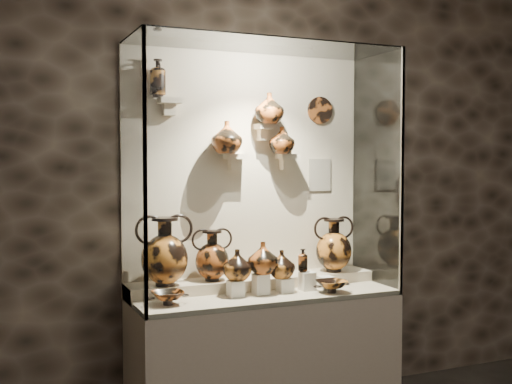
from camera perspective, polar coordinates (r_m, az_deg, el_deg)
wall_back at (r=4.36m, az=-0.96°, el=1.87°), size 5.00×0.02×3.20m
plinth at (r=4.26m, az=0.76°, el=-14.56°), size 1.70×0.60×0.80m
front_tier at (r=4.15m, az=0.76°, el=-9.10°), size 1.68×0.58×0.03m
rear_tier at (r=4.30m, az=-0.20°, el=-8.20°), size 1.70×0.25×0.10m
back_panel at (r=4.35m, az=-0.93°, el=1.87°), size 1.70×0.03×1.60m
glass_front at (r=3.80m, az=2.61°, el=1.71°), size 1.70×0.01×1.60m
glass_left at (r=3.80m, az=-10.96°, el=1.66°), size 0.01×0.60×1.60m
glass_right at (r=4.48m, az=10.69°, el=1.85°), size 0.01×0.60×1.60m
glass_top at (r=4.13m, az=0.78°, el=12.91°), size 1.70×0.60×0.01m
frame_post_left at (r=3.52m, az=-9.84°, el=1.57°), size 0.02×0.02×1.60m
frame_post_right at (r=4.24m, az=12.83°, el=1.77°), size 0.02×0.02×1.60m
pedestal_a at (r=4.01m, az=-1.84°, el=-8.58°), size 0.09×0.09×0.10m
pedestal_b at (r=4.07m, az=0.41°, el=-8.19°), size 0.09×0.09×0.13m
pedestal_c at (r=4.15m, az=2.58°, el=-8.27°), size 0.09×0.09×0.09m
pedestal_d at (r=4.22m, az=4.55°, el=-7.89°), size 0.09×0.09×0.12m
pedestal_e at (r=4.29m, az=6.22°, el=-7.99°), size 0.09×0.09×0.08m
bracket_ul at (r=4.12m, az=-7.69°, el=8.05°), size 0.14×0.12×0.04m
bracket_ca at (r=4.25m, az=-1.79°, el=3.19°), size 0.14×0.12×0.04m
bracket_cb at (r=4.33m, az=0.67°, el=5.83°), size 0.10×0.12×0.04m
bracket_cc at (r=4.40m, az=2.82°, el=3.18°), size 0.14×0.12×0.04m
amphora_left at (r=4.01m, az=-8.11°, el=-5.23°), size 0.42×0.42×0.43m
amphora_mid at (r=4.15m, az=-3.93°, el=-5.63°), size 0.33×0.33×0.33m
amphora_right at (r=4.50m, az=6.91°, el=-4.68°), size 0.39×0.39×0.37m
jug_a at (r=4.01m, az=-1.69°, el=-6.48°), size 0.23×0.23×0.19m
jug_b at (r=4.05m, az=0.61°, el=-5.87°), size 0.25×0.25×0.20m
jug_c at (r=4.13m, az=2.28°, el=-6.43°), size 0.20×0.20×0.18m
lekythos_small at (r=4.18m, az=4.17°, el=-5.96°), size 0.09×0.09×0.17m
kylix_left at (r=3.83m, az=-7.86°, el=-9.19°), size 0.30×0.27×0.10m
kylix_right at (r=4.15m, az=6.73°, el=-8.22°), size 0.31×0.29×0.10m
lekythos_tall at (r=4.11m, az=-8.72°, el=10.17°), size 0.13×0.13×0.27m
ovoid_vase_a at (r=4.17m, az=-2.62°, el=4.88°), size 0.26×0.26×0.21m
ovoid_vase_b at (r=4.30m, az=1.18°, el=7.46°), size 0.25×0.25×0.21m
ovoid_vase_c at (r=4.34m, az=2.30°, el=4.62°), size 0.21×0.21×0.18m
wall_plate at (r=4.59m, az=5.70°, el=7.24°), size 0.19×0.02×0.19m
info_placard at (r=4.58m, az=5.67°, el=1.53°), size 0.17×0.01×0.23m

